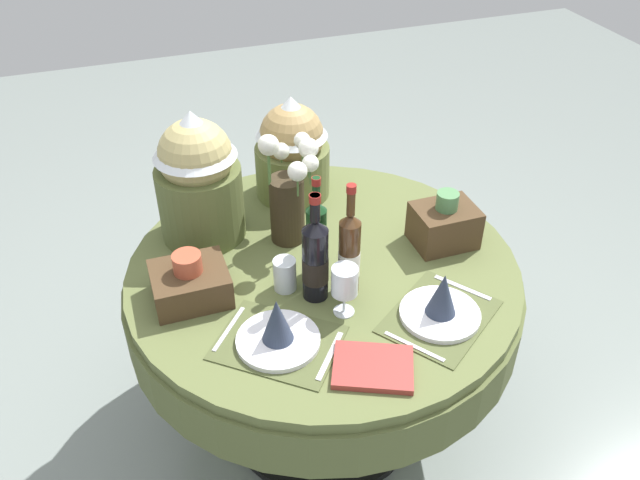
% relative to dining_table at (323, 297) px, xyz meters
% --- Properties ---
extents(ground, '(8.00, 8.00, 0.00)m').
position_rel_dining_table_xyz_m(ground, '(0.00, 0.00, -0.62)').
color(ground, gray).
extents(dining_table, '(1.30, 1.30, 0.76)m').
position_rel_dining_table_xyz_m(dining_table, '(0.00, 0.00, 0.00)').
color(dining_table, '#5B6638').
rests_on(dining_table, ground).
extents(place_setting_left, '(0.43, 0.42, 0.16)m').
position_rel_dining_table_xyz_m(place_setting_left, '(-0.24, -0.29, 0.19)').
color(place_setting_left, '#4E562F').
rests_on(place_setting_left, dining_table).
extents(place_setting_right, '(0.43, 0.41, 0.16)m').
position_rel_dining_table_xyz_m(place_setting_right, '(0.25, -0.34, 0.19)').
color(place_setting_right, '#4E562F').
rests_on(place_setting_right, dining_table).
extents(flower_vase, '(0.19, 0.28, 0.41)m').
position_rel_dining_table_xyz_m(flower_vase, '(-0.06, 0.18, 0.33)').
color(flower_vase, '#332819').
rests_on(flower_vase, dining_table).
extents(wine_bottle_left, '(0.07, 0.07, 0.38)m').
position_rel_dining_table_xyz_m(wine_bottle_left, '(0.03, -0.14, 0.28)').
color(wine_bottle_left, '#422814').
rests_on(wine_bottle_left, dining_table).
extents(wine_bottle_centre, '(0.07, 0.07, 0.36)m').
position_rel_dining_table_xyz_m(wine_bottle_centre, '(-0.03, -0.03, 0.28)').
color(wine_bottle_centre, '#143819').
rests_on(wine_bottle_centre, dining_table).
extents(wine_bottle_right, '(0.08, 0.08, 0.37)m').
position_rel_dining_table_xyz_m(wine_bottle_right, '(-0.07, -0.13, 0.28)').
color(wine_bottle_right, black).
rests_on(wine_bottle_right, dining_table).
extents(wine_glass_left, '(0.08, 0.08, 0.17)m').
position_rel_dining_table_xyz_m(wine_glass_left, '(-0.02, -0.23, 0.26)').
color(wine_glass_left, silver).
rests_on(wine_glass_left, dining_table).
extents(tumbler_near_left, '(0.07, 0.07, 0.11)m').
position_rel_dining_table_xyz_m(tumbler_near_left, '(-0.15, -0.07, 0.19)').
color(tumbler_near_left, silver).
rests_on(tumbler_near_left, dining_table).
extents(book_on_table, '(0.27, 0.24, 0.02)m').
position_rel_dining_table_xyz_m(book_on_table, '(-0.02, -0.47, 0.15)').
color(book_on_table, '#99332D').
rests_on(book_on_table, dining_table).
extents(gift_tub_back_left, '(0.29, 0.29, 0.46)m').
position_rel_dining_table_xyz_m(gift_tub_back_left, '(-0.33, 0.30, 0.39)').
color(gift_tub_back_left, '#566033').
rests_on(gift_tub_back_left, dining_table).
extents(gift_tub_back_centre, '(0.27, 0.27, 0.39)m').
position_rel_dining_table_xyz_m(gift_tub_back_centre, '(0.04, 0.45, 0.34)').
color(gift_tub_back_centre, olive).
rests_on(gift_tub_back_centre, dining_table).
extents(woven_basket_side_left, '(0.23, 0.19, 0.16)m').
position_rel_dining_table_xyz_m(woven_basket_side_left, '(-0.43, -0.01, 0.20)').
color(woven_basket_side_left, '#47331E').
rests_on(woven_basket_side_left, dining_table).
extents(woven_basket_side_right, '(0.21, 0.16, 0.20)m').
position_rel_dining_table_xyz_m(woven_basket_side_right, '(0.43, -0.01, 0.21)').
color(woven_basket_side_right, '#47331E').
rests_on(woven_basket_side_right, dining_table).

